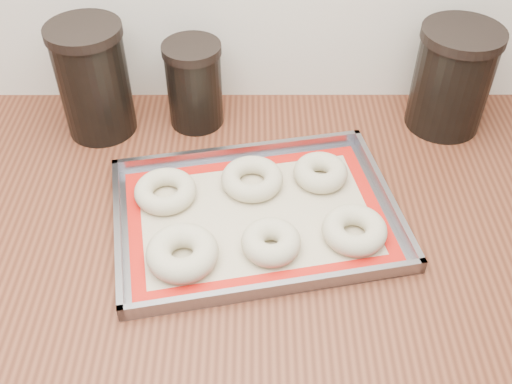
{
  "coord_description": "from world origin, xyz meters",
  "views": [
    {
      "loc": [
        -0.07,
        0.94,
        1.62
      ],
      "look_at": [
        -0.07,
        1.64,
        0.96
      ],
      "focal_mm": 42.0,
      "sensor_mm": 36.0,
      "label": 1
    }
  ],
  "objects_px": {
    "bagel_front_mid": "(271,242)",
    "canister_right": "(452,79)",
    "baking_tray": "(256,215)",
    "bagel_front_right": "(355,230)",
    "bagel_back_right": "(321,172)",
    "canister_left": "(94,80)",
    "bagel_back_left": "(165,191)",
    "canister_mid": "(194,84)",
    "bagel_front_left": "(182,253)",
    "bagel_back_mid": "(252,179)"
  },
  "relations": [
    {
      "from": "bagel_back_mid",
      "to": "canister_left",
      "type": "distance_m",
      "value": 0.35
    },
    {
      "from": "bagel_front_left",
      "to": "bagel_back_right",
      "type": "distance_m",
      "value": 0.29
    },
    {
      "from": "bagel_front_mid",
      "to": "canister_left",
      "type": "distance_m",
      "value": 0.46
    },
    {
      "from": "bagel_front_left",
      "to": "baking_tray",
      "type": "bearing_deg",
      "value": 40.73
    },
    {
      "from": "baking_tray",
      "to": "bagel_back_left",
      "type": "xyz_separation_m",
      "value": [
        -0.15,
        0.04,
        0.01
      ]
    },
    {
      "from": "bagel_back_left",
      "to": "canister_mid",
      "type": "distance_m",
      "value": 0.24
    },
    {
      "from": "bagel_back_left",
      "to": "canister_left",
      "type": "distance_m",
      "value": 0.27
    },
    {
      "from": "baking_tray",
      "to": "canister_mid",
      "type": "distance_m",
      "value": 0.31
    },
    {
      "from": "bagel_back_right",
      "to": "bagel_front_mid",
      "type": "bearing_deg",
      "value": -118.77
    },
    {
      "from": "bagel_back_left",
      "to": "bagel_back_right",
      "type": "xyz_separation_m",
      "value": [
        0.27,
        0.05,
        0.0
      ]
    },
    {
      "from": "bagel_front_right",
      "to": "canister_mid",
      "type": "xyz_separation_m",
      "value": [
        -0.27,
        0.32,
        0.06
      ]
    },
    {
      "from": "bagel_front_left",
      "to": "bagel_back_left",
      "type": "bearing_deg",
      "value": 106.48
    },
    {
      "from": "bagel_back_left",
      "to": "canister_left",
      "type": "xyz_separation_m",
      "value": [
        -0.15,
        0.2,
        0.09
      ]
    },
    {
      "from": "canister_right",
      "to": "bagel_back_right",
      "type": "bearing_deg",
      "value": -145.61
    },
    {
      "from": "baking_tray",
      "to": "bagel_front_right",
      "type": "bearing_deg",
      "value": -17.06
    },
    {
      "from": "bagel_front_left",
      "to": "canister_left",
      "type": "relative_size",
      "value": 0.51
    },
    {
      "from": "bagel_front_left",
      "to": "canister_mid",
      "type": "height_order",
      "value": "canister_mid"
    },
    {
      "from": "bagel_front_right",
      "to": "canister_mid",
      "type": "relative_size",
      "value": 0.61
    },
    {
      "from": "canister_right",
      "to": "baking_tray",
      "type": "bearing_deg",
      "value": -144.32
    },
    {
      "from": "bagel_front_right",
      "to": "canister_right",
      "type": "xyz_separation_m",
      "value": [
        0.21,
        0.31,
        0.08
      ]
    },
    {
      "from": "canister_mid",
      "to": "bagel_back_mid",
      "type": "bearing_deg",
      "value": -60.67
    },
    {
      "from": "bagel_front_mid",
      "to": "canister_right",
      "type": "distance_m",
      "value": 0.49
    },
    {
      "from": "bagel_front_left",
      "to": "canister_right",
      "type": "distance_m",
      "value": 0.61
    },
    {
      "from": "bagel_front_right",
      "to": "bagel_back_left",
      "type": "distance_m",
      "value": 0.32
    },
    {
      "from": "baking_tray",
      "to": "bagel_back_mid",
      "type": "relative_size",
      "value": 4.78
    },
    {
      "from": "bagel_back_mid",
      "to": "canister_right",
      "type": "xyz_separation_m",
      "value": [
        0.37,
        0.19,
        0.08
      ]
    },
    {
      "from": "bagel_front_right",
      "to": "canister_left",
      "type": "relative_size",
      "value": 0.47
    },
    {
      "from": "baking_tray",
      "to": "canister_right",
      "type": "distance_m",
      "value": 0.46
    },
    {
      "from": "baking_tray",
      "to": "bagel_front_right",
      "type": "height_order",
      "value": "bagel_front_right"
    },
    {
      "from": "bagel_front_left",
      "to": "bagel_front_right",
      "type": "height_order",
      "value": "bagel_front_left"
    },
    {
      "from": "bagel_front_left",
      "to": "bagel_front_mid",
      "type": "height_order",
      "value": "bagel_front_left"
    },
    {
      "from": "bagel_back_right",
      "to": "canister_left",
      "type": "xyz_separation_m",
      "value": [
        -0.41,
        0.16,
        0.09
      ]
    },
    {
      "from": "bagel_front_mid",
      "to": "canister_right",
      "type": "height_order",
      "value": "canister_right"
    },
    {
      "from": "bagel_front_right",
      "to": "canister_left",
      "type": "xyz_separation_m",
      "value": [
        -0.46,
        0.3,
        0.09
      ]
    },
    {
      "from": "bagel_front_left",
      "to": "bagel_back_right",
      "type": "xyz_separation_m",
      "value": [
        0.23,
        0.19,
        -0.0
      ]
    },
    {
      "from": "bagel_back_right",
      "to": "canister_left",
      "type": "bearing_deg",
      "value": 159.03
    },
    {
      "from": "bagel_front_left",
      "to": "canister_right",
      "type": "relative_size",
      "value": 0.55
    },
    {
      "from": "bagel_back_mid",
      "to": "bagel_back_right",
      "type": "relative_size",
      "value": 1.13
    },
    {
      "from": "bagel_front_mid",
      "to": "bagel_back_right",
      "type": "bearing_deg",
      "value": 61.23
    },
    {
      "from": "baking_tray",
      "to": "bagel_back_mid",
      "type": "xyz_separation_m",
      "value": [
        -0.01,
        0.07,
        0.01
      ]
    },
    {
      "from": "baking_tray",
      "to": "canister_mid",
      "type": "relative_size",
      "value": 3.04
    },
    {
      "from": "baking_tray",
      "to": "bagel_back_left",
      "type": "height_order",
      "value": "bagel_back_left"
    },
    {
      "from": "canister_left",
      "to": "canister_mid",
      "type": "xyz_separation_m",
      "value": [
        0.18,
        0.02,
        -0.02
      ]
    },
    {
      "from": "bagel_back_left",
      "to": "bagel_front_left",
      "type": "bearing_deg",
      "value": -73.52
    },
    {
      "from": "baking_tray",
      "to": "bagel_back_left",
      "type": "distance_m",
      "value": 0.16
    },
    {
      "from": "bagel_back_mid",
      "to": "canister_right",
      "type": "relative_size",
      "value": 0.53
    },
    {
      "from": "bagel_back_right",
      "to": "canister_mid",
      "type": "distance_m",
      "value": 0.3
    },
    {
      "from": "bagel_back_mid",
      "to": "bagel_back_left",
      "type": "bearing_deg",
      "value": -168.17
    },
    {
      "from": "baking_tray",
      "to": "bagel_front_left",
      "type": "relative_size",
      "value": 4.61
    },
    {
      "from": "canister_left",
      "to": "bagel_back_mid",
      "type": "bearing_deg",
      "value": -30.64
    }
  ]
}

